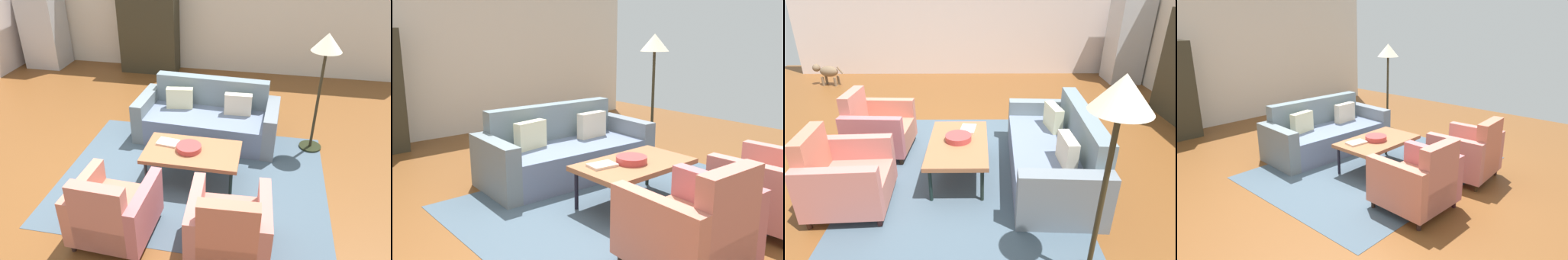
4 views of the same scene
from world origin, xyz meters
TOP-DOWN VIEW (x-y plane):
  - ground_plane at (0.00, 0.00)m, footprint 10.14×10.14m
  - wall_back at (0.00, 4.18)m, footprint 8.45×0.12m
  - area_rug at (0.53, 0.13)m, footprint 3.40×2.60m
  - couch at (0.53, 1.27)m, footprint 2.14×1.01m
  - coffee_table at (0.53, 0.08)m, footprint 1.20×0.70m
  - armchair_left at (-0.07, -1.09)m, footprint 0.83×0.83m
  - armchair_right at (1.13, -1.09)m, footprint 0.84×0.84m
  - fruit_bowl at (0.49, 0.08)m, footprint 0.31×0.31m
  - book_stack at (0.19, 0.19)m, footprint 0.29×0.22m
  - cabinet at (-1.16, 3.84)m, footprint 1.20×0.51m
  - refrigerator at (-3.54, 3.73)m, footprint 0.80×0.73m
  - floor_lamp at (2.09, 1.20)m, footprint 0.40×0.40m

SIDE VIEW (x-z plane):
  - ground_plane at x=0.00m, z-range 0.00..0.00m
  - area_rug at x=0.53m, z-range 0.00..0.01m
  - couch at x=0.53m, z-range -0.14..0.72m
  - armchair_left at x=-0.07m, z-range -0.10..0.78m
  - armchair_right at x=1.13m, z-range -0.10..0.78m
  - coffee_table at x=0.53m, z-range 0.19..0.64m
  - book_stack at x=0.19m, z-range 0.45..0.48m
  - fruit_bowl at x=0.49m, z-range 0.45..0.52m
  - cabinet at x=-1.16m, z-range 0.00..1.80m
  - refrigerator at x=-3.54m, z-range 0.00..1.85m
  - wall_back at x=0.00m, z-range 0.00..2.80m
  - floor_lamp at x=2.09m, z-range 0.58..2.30m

